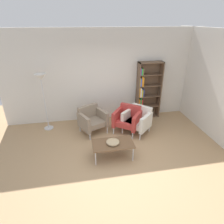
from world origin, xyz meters
The scene contains 10 objects.
ground_plane centered at (0.00, 0.00, 0.00)m, with size 8.32×8.32×0.00m, color tan.
plaster_back_panel centered at (0.00, 2.46, 1.45)m, with size 6.40×0.12×2.90m, color silver.
plaster_right_partition centered at (2.86, 0.60, 1.45)m, with size 0.12×5.20×2.90m, color silver.
bookshelf_tall centered at (1.37, 2.25, 0.93)m, with size 0.80×0.30×1.90m.
coffee_table_low centered at (-0.15, 0.25, 0.37)m, with size 1.00×0.56×0.40m.
decorative_bowl centered at (-0.15, 0.25, 0.43)m, with size 0.32×0.32×0.05m.
armchair_near_window centered at (-0.54, 1.55, 0.41)m, with size 0.92×0.89×0.78m.
armchair_by_bookshelf centered at (0.52, 1.39, 0.41)m, with size 0.95×0.93×0.78m.
armchair_corner_red centered at (0.80, 1.30, 0.41)m, with size 0.95×0.95×0.78m.
floor_lamp_torchiere centered at (-1.87, 1.98, 1.45)m, with size 0.32×0.32×1.74m.
Camera 1 is at (-0.87, -3.52, 3.10)m, focal length 30.82 mm.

